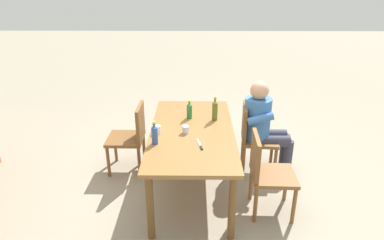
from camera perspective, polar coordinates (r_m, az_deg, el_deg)
The scene contains 13 objects.
ground_plane at distance 4.09m, azimuth 0.00°, elevation -11.22°, with size 24.00×24.00×0.00m, color gray.
dining_table at distance 3.75m, azimuth 0.00°, elevation -2.86°, with size 1.83×0.91×0.75m.
chair_near_right at distance 4.27m, azimuth 10.27°, elevation -2.47°, with size 0.48×0.48×0.87m.
chair_far_right at distance 4.27m, azimuth -10.14°, elevation -2.42°, with size 0.44×0.44×0.87m.
chair_near_left at distance 3.55m, azimuth 12.34°, elevation -8.29°, with size 0.45×0.45×0.87m.
person_in_white_shirt at distance 4.21m, azimuth 11.91°, elevation -0.46°, with size 0.47×0.61×1.18m.
bottle_blue at distance 3.40m, azimuth -6.31°, elevation -2.39°, with size 0.06×0.06×0.24m.
bottle_olive at distance 3.93m, azimuth 3.87°, elevation 1.70°, with size 0.06×0.06×0.29m.
bottle_green at distance 3.98m, azimuth -0.44°, elevation 1.62°, with size 0.06×0.06×0.23m.
cup_glass at distance 3.63m, azimuth -1.10°, elevation -1.61°, with size 0.07×0.07×0.08m, color silver.
cup_white at distance 3.64m, azimuth -5.88°, elevation -1.61°, with size 0.07×0.07×0.09m, color white.
table_knife at distance 3.39m, azimuth 1.36°, elevation -4.25°, with size 0.24×0.07×0.01m.
backpack_by_near_side at distance 5.15m, azimuth 3.17°, elevation -0.71°, with size 0.31×0.22×0.46m.
Camera 1 is at (-3.37, -0.04, 2.32)m, focal length 31.69 mm.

